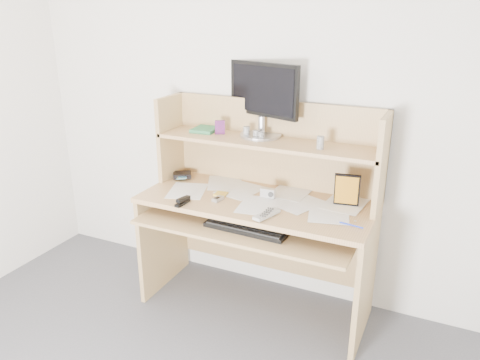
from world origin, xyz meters
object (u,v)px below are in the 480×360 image
at_px(keyboard, 247,227).
at_px(game_case, 347,190).
at_px(monitor, 263,97).
at_px(tv_remote, 267,214).
at_px(desk, 261,203).

xyz_separation_m(keyboard, game_case, (0.48, 0.32, 0.19)).
distance_m(keyboard, monitor, 0.80).
distance_m(keyboard, game_case, 0.60).
bearing_deg(tv_remote, keyboard, -163.63).
xyz_separation_m(desk, monitor, (-0.07, 0.17, 0.63)).
bearing_deg(monitor, desk, -49.91).
bearing_deg(tv_remote, game_case, 58.98).
distance_m(desk, game_case, 0.54).
distance_m(desk, monitor, 0.65).
bearing_deg(tv_remote, monitor, 133.52).
bearing_deg(desk, tv_remote, -62.09).
relative_size(desk, keyboard, 2.86).
bearing_deg(desk, keyboard, -83.17).
bearing_deg(game_case, monitor, 157.31).
bearing_deg(game_case, keyboard, -156.17).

